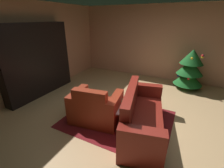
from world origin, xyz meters
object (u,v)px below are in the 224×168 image
Objects in this scene: coffee_table at (115,107)px; book_stack_on_table at (113,104)px; bookshelf_unit at (42,60)px; armchair_red at (96,108)px; bottle_on_table at (123,105)px; decorated_tree at (190,69)px; couch_red at (141,117)px.

coffee_table is 3.51× the size of book_stack_on_table.
bookshelf_unit is 2.72m from coffee_table.
armchair_red is 0.64m from bottle_on_table.
decorated_tree is at bearing 58.60° from armchair_red.
coffee_table is at bearing 21.94° from armchair_red.
couch_red reaches higher than bottle_on_table.
decorated_tree is (0.74, 2.74, 0.35)m from couch_red.
book_stack_on_table reaches higher than coffee_table.
coffee_table is 3.03m from decorated_tree.
bottle_on_table is at bearing -5.15° from book_stack_on_table.
armchair_red is at bearing -158.48° from book_stack_on_table.
bookshelf_unit is 10.75× the size of book_stack_on_table.
book_stack_on_table is at bearing -154.28° from coffee_table.
couch_red is 1.55× the size of decorated_tree.
decorated_tree reaches higher than bottle_on_table.
decorated_tree is at bearing 67.24° from bottle_on_table.
bookshelf_unit is at bearing -150.04° from decorated_tree.
bottle_on_table is at bearing -112.76° from decorated_tree.
book_stack_on_table is (-0.64, 0.02, 0.14)m from couch_red.
bookshelf_unit reaches higher than book_stack_on_table.
coffee_table is at bearing 168.20° from bottle_on_table.
bookshelf_unit is 4.57m from decorated_tree.
couch_red is (3.20, -0.47, -0.71)m from bookshelf_unit.
bookshelf_unit is at bearing 170.53° from bottle_on_table.
bottle_on_table is 0.17× the size of decorated_tree.
book_stack_on_table is (-0.04, -0.02, 0.08)m from coffee_table.
couch_red is at bearing -105.19° from decorated_tree.
bookshelf_unit reaches higher than coffee_table.
bottle_on_table is (-0.41, -0.00, 0.19)m from couch_red.
bookshelf_unit is 9.80× the size of bottle_on_table.
couch_red is at bearing -3.72° from coffee_table.
bookshelf_unit is 1.09× the size of couch_red.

